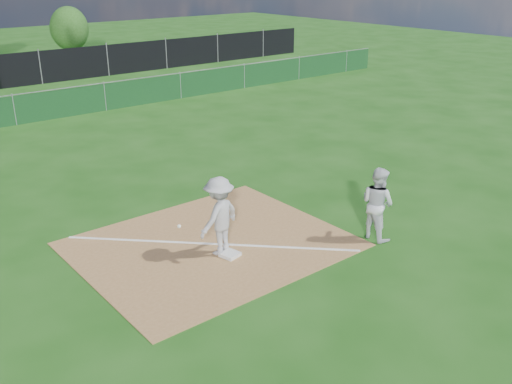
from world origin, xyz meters
The scene contains 9 objects.
ground centered at (0.00, 10.00, 0.00)m, with size 90.00×90.00×0.00m, color #16480F.
infield_dirt centered at (0.00, 1.00, 0.01)m, with size 6.00×5.00×0.02m, color olive.
foul_line centered at (0.00, 1.00, 0.03)m, with size 0.08×7.00×0.01m, color white.
green_fence centered at (0.00, 15.00, 0.60)m, with size 44.00×0.05×1.20m, color #0E3616.
first_base centered at (-0.01, 0.23, 0.06)m, with size 0.38×0.38×0.08m, color silver.
play_at_first centered at (-0.08, 0.52, 0.94)m, with size 1.93×0.99×1.84m.
runner centered at (3.33, -1.19, 0.90)m, with size 0.87×0.68×1.79m, color silver.
car_right centered at (4.03, 26.61, 0.64)m, with size 1.77×4.35×1.26m, color black.
tree_right centered at (10.23, 33.91, 1.71)m, with size 2.81×2.81×3.33m.
Camera 1 is at (-6.82, -9.04, 6.19)m, focal length 40.00 mm.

